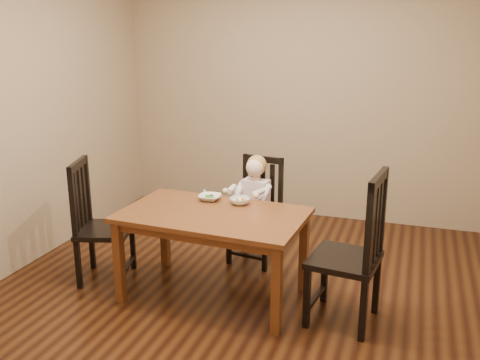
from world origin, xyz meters
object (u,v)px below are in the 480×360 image
(bowl_veg, at_px, (240,201))
(toddler, at_px, (255,199))
(chair_child, at_px, (257,212))
(dining_table, at_px, (213,223))
(bowl_peas, at_px, (210,197))
(chair_left, at_px, (98,223))
(chair_right, at_px, (353,253))

(bowl_veg, bearing_deg, toddler, 92.43)
(chair_child, relative_size, bowl_veg, 5.81)
(dining_table, height_order, bowl_veg, bowl_veg)
(chair_child, relative_size, bowl_peas, 5.23)
(dining_table, height_order, chair_left, chair_left)
(toddler, bearing_deg, dining_table, 89.80)
(chair_left, bearing_deg, chair_child, 107.92)
(chair_right, distance_m, toddler, 1.25)
(dining_table, xyz_separation_m, chair_child, (0.12, 0.79, -0.16))
(dining_table, relative_size, bowl_peas, 7.94)
(bowl_veg, bearing_deg, chair_child, 91.47)
(chair_left, height_order, bowl_peas, chair_left)
(bowl_peas, bearing_deg, chair_child, 63.60)
(dining_table, xyz_separation_m, bowl_peas, (-0.14, 0.28, 0.10))
(chair_left, distance_m, bowl_peas, 0.96)
(chair_child, xyz_separation_m, chair_left, (-1.14, -0.80, 0.04))
(chair_child, relative_size, chair_right, 0.84)
(chair_child, xyz_separation_m, bowl_peas, (-0.25, -0.51, 0.27))
(chair_child, bearing_deg, chair_left, 43.38)
(chair_child, height_order, chair_left, chair_left)
(chair_right, bearing_deg, chair_child, 55.77)
(toddler, bearing_deg, chair_right, 148.63)
(chair_right, xyz_separation_m, bowl_veg, (-0.94, 0.32, 0.18))
(chair_left, height_order, bowl_veg, chair_left)
(toddler, xyz_separation_m, bowl_veg, (0.02, -0.48, 0.13))
(chair_right, xyz_separation_m, bowl_peas, (-1.21, 0.34, 0.18))
(dining_table, distance_m, chair_right, 1.08)
(chair_left, bearing_deg, bowl_peas, 91.07)
(chair_right, distance_m, bowl_veg, 1.01)
(toddler, height_order, bowl_veg, toddler)
(chair_right, bearing_deg, chair_left, 96.03)
(chair_child, relative_size, chair_left, 0.92)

